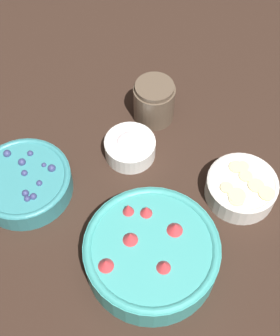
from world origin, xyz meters
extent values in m
plane|color=black|center=(0.00, 0.00, 0.00)|extent=(4.00, 4.00, 0.00)
cylinder|color=teal|center=(0.01, -0.19, 0.03)|extent=(0.24, 0.24, 0.06)
torus|color=teal|center=(0.01, -0.19, 0.06)|extent=(0.24, 0.24, 0.02)
cylinder|color=red|center=(0.01, -0.19, 0.05)|extent=(0.19, 0.19, 0.02)
cone|color=red|center=(0.00, -0.11, 0.07)|extent=(0.03, 0.03, 0.03)
cone|color=red|center=(0.01, -0.23, 0.07)|extent=(0.04, 0.04, 0.03)
cone|color=red|center=(-0.02, -0.16, 0.07)|extent=(0.04, 0.04, 0.03)
cone|color=red|center=(-0.07, -0.19, 0.07)|extent=(0.04, 0.04, 0.02)
cone|color=red|center=(0.03, -0.12, 0.07)|extent=(0.04, 0.04, 0.03)
cone|color=red|center=(0.06, -0.17, 0.07)|extent=(0.04, 0.04, 0.03)
cylinder|color=teal|center=(-0.16, 0.05, 0.02)|extent=(0.19, 0.19, 0.05)
torus|color=teal|center=(-0.16, 0.05, 0.04)|extent=(0.19, 0.19, 0.01)
cylinder|color=navy|center=(-0.16, 0.05, 0.04)|extent=(0.15, 0.15, 0.01)
sphere|color=navy|center=(-0.15, 0.06, 0.05)|extent=(0.01, 0.01, 0.01)
sphere|color=navy|center=(-0.15, 0.00, 0.05)|extent=(0.01, 0.01, 0.01)
sphere|color=navy|center=(-0.13, 0.02, 0.05)|extent=(0.01, 0.01, 0.01)
sphere|color=navy|center=(-0.13, 0.10, 0.05)|extent=(0.01, 0.01, 0.01)
sphere|color=navy|center=(-0.15, 0.08, 0.05)|extent=(0.02, 0.02, 0.02)
sphere|color=navy|center=(-0.17, 0.12, 0.05)|extent=(0.02, 0.02, 0.02)
sphere|color=navy|center=(-0.11, 0.06, 0.05)|extent=(0.01, 0.01, 0.01)
sphere|color=navy|center=(-0.16, 0.00, 0.05)|extent=(0.01, 0.01, 0.01)
sphere|color=navy|center=(-0.10, 0.05, 0.05)|extent=(0.02, 0.02, 0.02)
sphere|color=navy|center=(-0.16, 0.01, 0.05)|extent=(0.01, 0.01, 0.01)
cylinder|color=silver|center=(0.23, -0.13, 0.02)|extent=(0.14, 0.14, 0.05)
torus|color=silver|center=(0.23, -0.13, 0.04)|extent=(0.14, 0.14, 0.01)
cylinder|color=beige|center=(0.23, -0.13, 0.04)|extent=(0.11, 0.11, 0.01)
cylinder|color=beige|center=(0.25, -0.15, 0.05)|extent=(0.03, 0.03, 0.01)
cylinder|color=beige|center=(0.26, -0.17, 0.05)|extent=(0.03, 0.03, 0.01)
cylinder|color=beige|center=(0.24, -0.12, 0.05)|extent=(0.03, 0.03, 0.01)
cylinder|color=beige|center=(0.20, -0.15, 0.05)|extent=(0.03, 0.03, 0.01)
cylinder|color=beige|center=(0.25, -0.10, 0.05)|extent=(0.02, 0.02, 0.00)
cylinder|color=beige|center=(0.20, -0.16, 0.05)|extent=(0.03, 0.03, 0.01)
cylinder|color=beige|center=(0.23, -0.09, 0.05)|extent=(0.03, 0.03, 0.01)
cylinder|color=beige|center=(0.19, -0.13, 0.05)|extent=(0.02, 0.02, 0.01)
cylinder|color=white|center=(0.07, 0.05, 0.02)|extent=(0.11, 0.11, 0.04)
torus|color=white|center=(0.07, 0.05, 0.04)|extent=(0.11, 0.11, 0.01)
cylinder|color=white|center=(0.07, 0.05, 0.03)|extent=(0.08, 0.08, 0.01)
ellipsoid|color=white|center=(0.07, 0.05, 0.04)|extent=(0.05, 0.05, 0.02)
cylinder|color=brown|center=(0.16, 0.13, 0.04)|extent=(0.09, 0.09, 0.08)
cylinder|color=#3D2316|center=(0.16, 0.13, 0.04)|extent=(0.07, 0.07, 0.06)
cylinder|color=brown|center=(0.16, 0.13, 0.09)|extent=(0.08, 0.08, 0.01)
camera|label=1|loc=(-0.14, -0.48, 0.80)|focal=50.00mm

